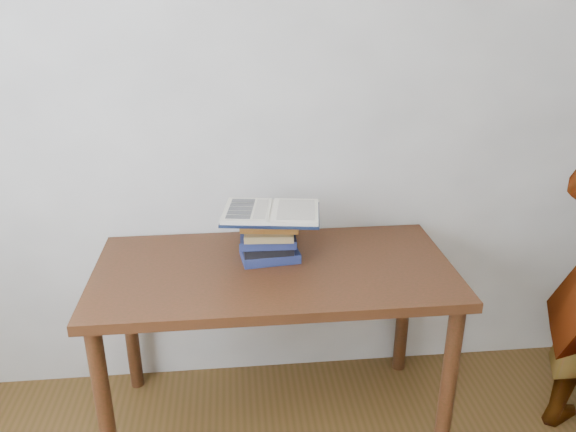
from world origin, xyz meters
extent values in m
cube|color=silver|center=(0.00, 1.75, 1.30)|extent=(3.50, 0.04, 2.60)
cube|color=#492012|center=(0.05, 1.38, 0.73)|extent=(1.40, 0.70, 0.04)
cylinder|color=#492012|center=(-0.59, 1.09, 0.35)|extent=(0.06, 0.06, 0.71)
cylinder|color=#492012|center=(0.68, 1.09, 0.35)|extent=(0.06, 0.06, 0.71)
cylinder|color=#492012|center=(-0.59, 1.67, 0.35)|extent=(0.06, 0.06, 0.71)
cylinder|color=#492012|center=(0.68, 1.67, 0.35)|extent=(0.06, 0.06, 0.71)
cube|color=#1B1E52|center=(0.03, 1.46, 0.77)|extent=(0.24, 0.18, 0.04)
cube|color=black|center=(0.02, 1.45, 0.80)|extent=(0.20, 0.16, 0.03)
cube|color=#1B1E52|center=(0.03, 1.46, 0.83)|extent=(0.22, 0.16, 0.03)
cube|color=#9E8451|center=(0.03, 1.46, 0.86)|extent=(0.20, 0.17, 0.03)
cube|color=#B26628|center=(0.04, 1.47, 0.89)|extent=(0.24, 0.17, 0.03)
cube|color=#B26628|center=(0.04, 1.46, 0.92)|extent=(0.22, 0.18, 0.03)
cube|color=black|center=(0.04, 1.45, 0.94)|extent=(0.41, 0.31, 0.01)
cube|color=beige|center=(-0.05, 1.47, 0.95)|extent=(0.21, 0.27, 0.02)
cube|color=beige|center=(0.13, 1.44, 0.95)|extent=(0.21, 0.27, 0.02)
cylinder|color=beige|center=(0.04, 1.45, 0.95)|extent=(0.05, 0.25, 0.01)
cube|color=black|center=(-0.06, 1.56, 0.96)|extent=(0.10, 0.05, 0.00)
cube|color=black|center=(-0.07, 1.51, 0.96)|extent=(0.10, 0.05, 0.00)
cube|color=black|center=(-0.08, 1.47, 0.96)|extent=(0.10, 0.05, 0.00)
cube|color=black|center=(-0.08, 1.43, 0.96)|extent=(0.10, 0.05, 0.00)
cube|color=black|center=(-0.09, 1.39, 0.96)|extent=(0.10, 0.05, 0.00)
cube|color=beige|center=(0.00, 1.46, 0.96)|extent=(0.08, 0.21, 0.00)
cube|color=beige|center=(0.14, 1.44, 0.96)|extent=(0.17, 0.23, 0.00)
camera|label=1|loc=(-0.10, -0.57, 1.77)|focal=35.00mm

